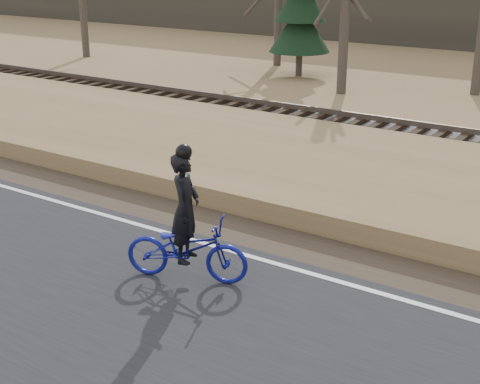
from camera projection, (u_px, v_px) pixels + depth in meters
The scene contains 7 objects.
ground at pixel (78, 215), 13.75m from camera, with size 120.00×120.00×0.00m, color #93714B.
edge_line at pixel (85, 209), 13.89m from camera, with size 120.00×0.12×0.01m, color silver.
shoulder at pixel (118, 197), 14.69m from camera, with size 120.00×1.60×0.04m, color #473A2B.
embankment at pixel (200, 156), 16.97m from camera, with size 120.00×5.00×0.44m, color #93714B.
ballast at pixel (276, 125), 19.95m from camera, with size 120.00×3.00×0.45m, color slate.
railroad at pixel (276, 115), 19.84m from camera, with size 120.00×2.40×0.29m.
cyclist at pixel (186, 238), 10.74m from camera, with size 2.16×1.36×2.30m.
Camera 1 is at (9.83, -8.79, 5.16)m, focal length 50.00 mm.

